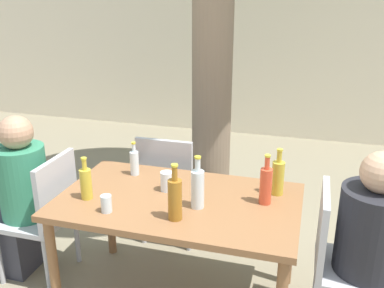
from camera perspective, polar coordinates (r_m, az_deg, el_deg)
cafe_building_wall at (r=5.92m, az=9.33°, el=14.35°), size 10.00×0.08×2.80m
dining_table_front at (r=2.66m, az=-1.82°, el=-8.86°), size 1.46×0.87×0.75m
patio_chair_0 at (r=3.14m, az=-18.99°, el=-8.38°), size 0.44×0.44×0.91m
patio_chair_1 at (r=2.65m, az=19.13°, el=-13.98°), size 0.44×0.44×0.91m
patio_chair_2 at (r=3.38m, az=-3.05°, el=-5.15°), size 0.44×0.44×0.91m
person_seated_0 at (r=3.27m, az=-22.47°, el=-7.43°), size 0.57×0.33×1.18m
oil_cruet_0 at (r=2.69m, az=11.38°, el=-4.30°), size 0.08×0.08×0.30m
soda_bottle_1 at (r=2.56m, az=9.82°, el=-5.37°), size 0.07×0.07×0.31m
water_bottle_2 at (r=2.94m, az=-7.69°, el=-2.41°), size 0.06×0.06×0.24m
amber_bottle_3 at (r=2.35m, az=-2.29°, el=-7.22°), size 0.08×0.08×0.33m
water_bottle_4 at (r=2.47m, az=0.75°, el=-5.86°), size 0.08×0.08×0.32m
oil_cruet_5 at (r=2.66m, az=-13.96°, el=-5.04°), size 0.07×0.07×0.27m
drinking_glass_0 at (r=2.70m, az=-3.39°, el=-4.99°), size 0.08×0.08×0.13m
drinking_glass_1 at (r=2.51m, az=-11.35°, el=-7.81°), size 0.06×0.06×0.10m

